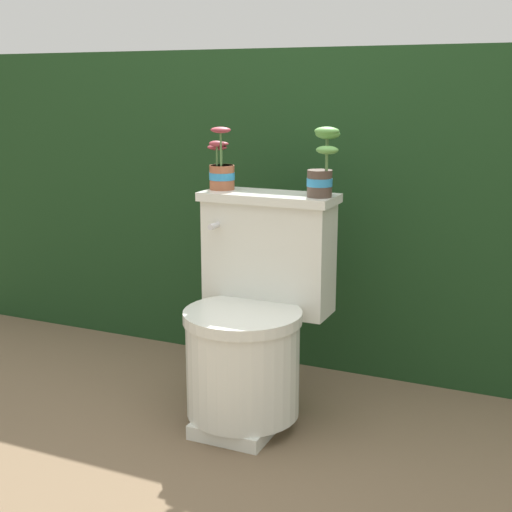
# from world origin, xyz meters

# --- Properties ---
(ground_plane) EXTENTS (12.00, 12.00, 0.00)m
(ground_plane) POSITION_xyz_m (0.00, 0.00, 0.00)
(ground_plane) COLOR brown
(hedge_backdrop) EXTENTS (3.70, 1.00, 1.26)m
(hedge_backdrop) POSITION_xyz_m (0.00, 1.09, 0.63)
(hedge_backdrop) COLOR #193819
(hedge_backdrop) RESTS_ON ground
(toilet) EXTENTS (0.47, 0.50, 0.76)m
(toilet) POSITION_xyz_m (-0.08, 0.08, 0.34)
(toilet) COLOR silver
(toilet) RESTS_ON ground
(potted_plant_left) EXTENTS (0.11, 0.10, 0.22)m
(potted_plant_left) POSITION_xyz_m (-0.26, 0.23, 0.84)
(potted_plant_left) COLOR #9E5638
(potted_plant_left) RESTS_ON toilet
(potted_plant_midleft) EXTENTS (0.11, 0.11, 0.23)m
(potted_plant_midleft) POSITION_xyz_m (0.11, 0.21, 0.86)
(potted_plant_midleft) COLOR #47382D
(potted_plant_midleft) RESTS_ON toilet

